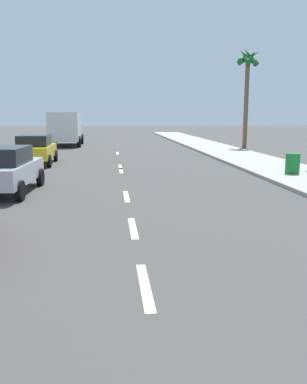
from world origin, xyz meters
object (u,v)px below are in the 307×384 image
(parked_car_silver, at_px, (4,169))
(parked_car_yellow, at_px, (35,149))
(palm_tree_distant, at_px, (248,71))
(trash_bin_far, at_px, (293,163))
(delivery_truck, at_px, (66,128))

(parked_car_silver, relative_size, parked_car_yellow, 1.00)
(parked_car_silver, bearing_deg, parked_car_yellow, 96.05)
(parked_car_yellow, xyz_separation_m, palm_tree_distant, (14.38, 8.64, 5.04))
(palm_tree_distant, bearing_deg, parked_car_yellow, -149.01)
(palm_tree_distant, height_order, trash_bin_far, palm_tree_distant)
(delivery_truck, bearing_deg, trash_bin_far, -59.37)
(parked_car_silver, relative_size, trash_bin_far, 4.81)
(delivery_truck, distance_m, trash_bin_far, 22.13)
(parked_car_silver, relative_size, delivery_truck, 0.66)
(trash_bin_far, bearing_deg, delivery_truck, 121.21)
(parked_car_yellow, height_order, palm_tree_distant, palm_tree_distant)
(delivery_truck, xyz_separation_m, palm_tree_distant, (14.16, -4.65, 4.37))
(parked_car_silver, height_order, trash_bin_far, parked_car_silver)
(parked_car_yellow, relative_size, delivery_truck, 0.66)
(palm_tree_distant, bearing_deg, delivery_truck, 161.80)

